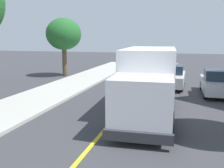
{
  "coord_description": "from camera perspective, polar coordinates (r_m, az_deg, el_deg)",
  "views": [
    {
      "loc": [
        2.9,
        -2.17,
        3.72
      ],
      "look_at": [
        -0.44,
        9.94,
        1.4
      ],
      "focal_mm": 40.46,
      "sensor_mm": 36.0,
      "label": 1
    }
  ],
  "objects": [
    {
      "name": "parked_van_across",
      "position": [
        17.87,
        22.61,
        0.22
      ],
      "size": [
        1.84,
        4.42,
        1.67
      ],
      "color": "#B7B7BC",
      "rests_on": "ground"
    },
    {
      "name": "street_tree_down_block",
      "position": [
        24.9,
        -10.86,
        10.95
      ],
      "size": [
        3.35,
        3.35,
        5.56
      ],
      "color": "brown",
      "rests_on": "ground"
    },
    {
      "name": "centre_line_yellow",
      "position": [
        13.05,
        1.95,
        -6.09
      ],
      "size": [
        0.16,
        56.0,
        0.01
      ],
      "primitive_type": "cube",
      "color": "gold",
      "rests_on": "ground"
    },
    {
      "name": "parked_car_mid",
      "position": [
        25.83,
        12.52,
        3.7
      ],
      "size": [
        1.85,
        4.42,
        1.67
      ],
      "color": "#B7B7BC",
      "rests_on": "ground"
    },
    {
      "name": "box_truck",
      "position": [
        12.06,
        8.2,
        1.03
      ],
      "size": [
        2.72,
        7.28,
        3.2
      ],
      "color": "white",
      "rests_on": "ground"
    },
    {
      "name": "parked_car_near",
      "position": [
        19.55,
        13.37,
        1.56
      ],
      "size": [
        1.96,
        4.46,
        1.67
      ],
      "color": "silver",
      "rests_on": "ground"
    }
  ]
}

